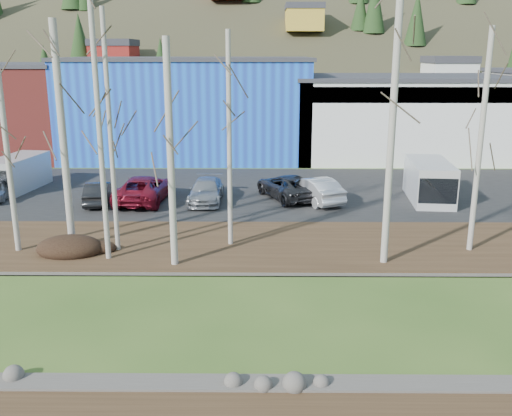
{
  "coord_description": "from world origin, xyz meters",
  "views": [
    {
      "loc": [
        0.09,
        -10.53,
        8.72
      ],
      "look_at": [
        -0.11,
        12.16,
        2.5
      ],
      "focal_mm": 40.0,
      "sensor_mm": 36.0,
      "label": 1
    }
  ],
  "objects_px": {
    "car_2": "(144,189)",
    "van_white": "(430,182)",
    "car_1": "(99,193)",
    "car_4": "(315,190)",
    "van_grey": "(17,174)",
    "car_5": "(288,187)",
    "car_3": "(206,191)"
  },
  "relations": [
    {
      "from": "car_2",
      "to": "van_white",
      "type": "relative_size",
      "value": 1.03
    },
    {
      "from": "car_1",
      "to": "van_white",
      "type": "relative_size",
      "value": 0.72
    },
    {
      "from": "van_white",
      "to": "car_4",
      "type": "bearing_deg",
      "value": -171.61
    },
    {
      "from": "car_2",
      "to": "van_grey",
      "type": "distance_m",
      "value": 9.23
    },
    {
      "from": "van_white",
      "to": "car_5",
      "type": "bearing_deg",
      "value": -178.31
    },
    {
      "from": "car_1",
      "to": "car_3",
      "type": "bearing_deg",
      "value": 175.92
    },
    {
      "from": "car_3",
      "to": "van_white",
      "type": "relative_size",
      "value": 0.84
    },
    {
      "from": "car_1",
      "to": "car_4",
      "type": "distance_m",
      "value": 12.65
    },
    {
      "from": "car_5",
      "to": "van_white",
      "type": "distance_m",
      "value": 8.43
    },
    {
      "from": "car_4",
      "to": "van_grey",
      "type": "height_order",
      "value": "van_grey"
    },
    {
      "from": "car_2",
      "to": "car_4",
      "type": "xyz_separation_m",
      "value": [
        10.08,
        -0.01,
        -0.03
      ]
    },
    {
      "from": "car_4",
      "to": "van_grey",
      "type": "xyz_separation_m",
      "value": [
        -18.83,
        2.92,
        0.31
      ]
    },
    {
      "from": "car_1",
      "to": "car_5",
      "type": "distance_m",
      "value": 11.18
    },
    {
      "from": "car_3",
      "to": "van_grey",
      "type": "xyz_separation_m",
      "value": [
        -12.43,
        2.9,
        0.4
      ]
    },
    {
      "from": "car_3",
      "to": "van_white",
      "type": "height_order",
      "value": "van_white"
    },
    {
      "from": "car_3",
      "to": "car_5",
      "type": "bearing_deg",
      "value": 10.9
    },
    {
      "from": "van_grey",
      "to": "car_1",
      "type": "bearing_deg",
      "value": -20.95
    },
    {
      "from": "car_5",
      "to": "van_grey",
      "type": "xyz_separation_m",
      "value": [
        -17.28,
        2.01,
        0.34
      ]
    },
    {
      "from": "car_5",
      "to": "van_grey",
      "type": "height_order",
      "value": "van_grey"
    },
    {
      "from": "car_5",
      "to": "van_grey",
      "type": "distance_m",
      "value": 17.4
    },
    {
      "from": "car_2",
      "to": "car_5",
      "type": "height_order",
      "value": "car_2"
    },
    {
      "from": "car_4",
      "to": "van_white",
      "type": "relative_size",
      "value": 0.84
    },
    {
      "from": "car_2",
      "to": "van_grey",
      "type": "xyz_separation_m",
      "value": [
        -8.75,
        2.9,
        0.28
      ]
    },
    {
      "from": "car_2",
      "to": "car_3",
      "type": "bearing_deg",
      "value": -176.14
    },
    {
      "from": "car_1",
      "to": "car_5",
      "type": "bearing_deg",
      "value": 178.53
    },
    {
      "from": "car_1",
      "to": "car_3",
      "type": "height_order",
      "value": "car_3"
    },
    {
      "from": "car_3",
      "to": "van_white",
      "type": "bearing_deg",
      "value": 2.05
    },
    {
      "from": "van_grey",
      "to": "van_white",
      "type": "bearing_deg",
      "value": 2.12
    },
    {
      "from": "car_1",
      "to": "van_white",
      "type": "distance_m",
      "value": 19.52
    },
    {
      "from": "car_1",
      "to": "van_grey",
      "type": "bearing_deg",
      "value": -37.29
    },
    {
      "from": "car_1",
      "to": "car_2",
      "type": "height_order",
      "value": "car_2"
    },
    {
      "from": "car_1",
      "to": "van_grey",
      "type": "distance_m",
      "value": 7.07
    }
  ]
}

